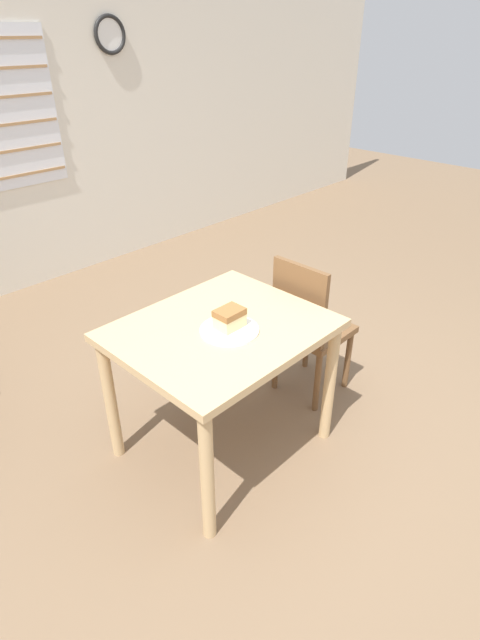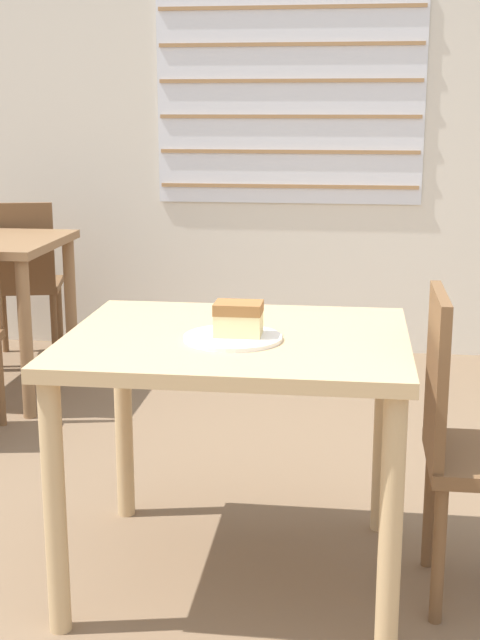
% 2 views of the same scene
% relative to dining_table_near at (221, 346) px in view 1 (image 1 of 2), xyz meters
% --- Properties ---
extents(ground_plane, '(14.00, 14.00, 0.00)m').
position_rel_dining_table_near_xyz_m(ground_plane, '(0.11, -0.40, -0.64)').
color(ground_plane, '#7A6047').
extents(dining_table_near, '(0.97, 0.81, 0.75)m').
position_rel_dining_table_near_xyz_m(dining_table_near, '(0.00, 0.00, 0.00)').
color(dining_table_near, tan).
rests_on(dining_table_near, ground_plane).
extents(chair_near_window, '(0.37, 0.37, 0.89)m').
position_rel_dining_table_near_xyz_m(chair_near_window, '(0.67, -0.03, -0.16)').
color(chair_near_window, brown).
rests_on(chair_near_window, ground_plane).
extents(plate, '(0.28, 0.28, 0.01)m').
position_rel_dining_table_near_xyz_m(plate, '(-0.00, -0.06, 0.12)').
color(plate, white).
rests_on(plate, dining_table_near).
extents(cake_slice, '(0.13, 0.10, 0.09)m').
position_rel_dining_table_near_xyz_m(cake_slice, '(0.01, -0.05, 0.17)').
color(cake_slice, beige).
rests_on(cake_slice, plate).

